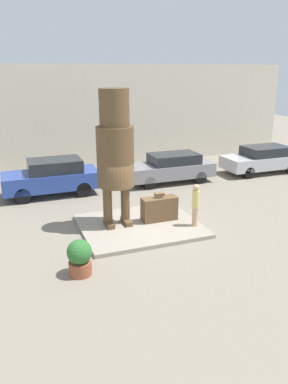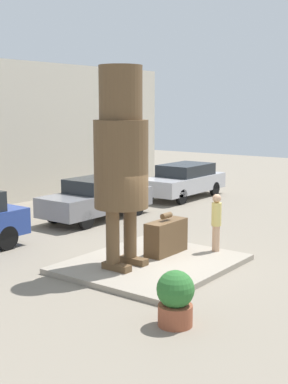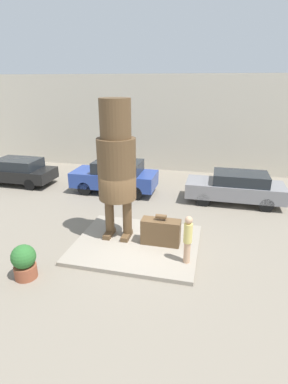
{
  "view_description": "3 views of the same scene",
  "coord_description": "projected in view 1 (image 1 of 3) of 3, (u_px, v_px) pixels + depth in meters",
  "views": [
    {
      "loc": [
        -4.45,
        -12.27,
        5.69
      ],
      "look_at": [
        0.09,
        -0.22,
        1.47
      ],
      "focal_mm": 35.0,
      "sensor_mm": 36.0,
      "label": 1
    },
    {
      "loc": [
        -10.87,
        -7.92,
        4.16
      ],
      "look_at": [
        -0.03,
        0.23,
        1.95
      ],
      "focal_mm": 50.0,
      "sensor_mm": 36.0,
      "label": 2
    },
    {
      "loc": [
        2.49,
        -9.17,
        5.61
      ],
      "look_at": [
        0.23,
        0.18,
        2.03
      ],
      "focal_mm": 28.0,
      "sensor_mm": 36.0,
      "label": 3
    }
  ],
  "objects": [
    {
      "name": "planter_pot",
      "position": [
        80.0,
        257.0,
        10.77
      ],
      "size": [
        0.73,
        0.73,
        1.08
      ],
      "color": "brown",
      "rests_on": "ground_plane"
    },
    {
      "name": "giant_suitcase",
      "position": [
        159.0,
        209.0,
        14.39
      ],
      "size": [
        1.37,
        0.52,
        1.14
      ],
      "color": "brown",
      "rests_on": "pedestal"
    },
    {
      "name": "statue_figure",
      "position": [
        115.0,
        148.0,
        13.28
      ],
      "size": [
        1.34,
        1.34,
        4.96
      ],
      "color": "brown",
      "rests_on": "pedestal"
    },
    {
      "name": "parked_car_grey",
      "position": [
        171.0,
        167.0,
        19.65
      ],
      "size": [
        4.58,
        1.75,
        1.53
      ],
      "rotation": [
        0.0,
        0.0,
        3.14
      ],
      "color": "gray",
      "rests_on": "ground_plane"
    },
    {
      "name": "pedestal",
      "position": [
        140.0,
        226.0,
        14.15
      ],
      "size": [
        4.38,
        3.71,
        0.14
      ],
      "color": "gray",
      "rests_on": "ground_plane"
    },
    {
      "name": "tourist",
      "position": [
        196.0,
        203.0,
        13.74
      ],
      "size": [
        0.27,
        0.27,
        1.61
      ],
      "color": "tan",
      "rests_on": "pedestal"
    },
    {
      "name": "parked_car_silver",
      "position": [
        263.0,
        159.0,
        21.55
      ],
      "size": [
        4.56,
        1.86,
        1.53
      ],
      "rotation": [
        0.0,
        0.0,
        3.14
      ],
      "color": "#B7B7BC",
      "rests_on": "ground_plane"
    },
    {
      "name": "parked_car_blue",
      "position": [
        52.0,
        177.0,
        17.61
      ],
      "size": [
        4.42,
        1.82,
        1.72
      ],
      "rotation": [
        0.0,
        0.0,
        3.14
      ],
      "color": "#284293",
      "rests_on": "ground_plane"
    },
    {
      "name": "ground_plane",
      "position": [
        140.0,
        228.0,
        14.18
      ],
      "size": [
        60.0,
        60.0,
        0.0
      ],
      "primitive_type": "plane",
      "color": "gray"
    },
    {
      "name": "building_backdrop",
      "position": [
        81.0,
        117.0,
        22.41
      ],
      "size": [
        28.0,
        0.6,
        6.04
      ],
      "color": "beige",
      "rests_on": "ground_plane"
    }
  ]
}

